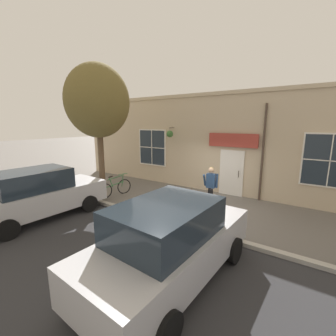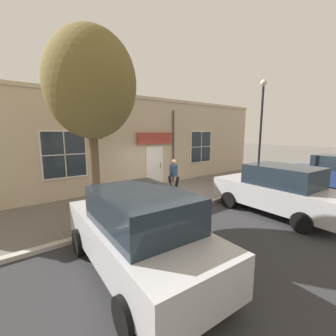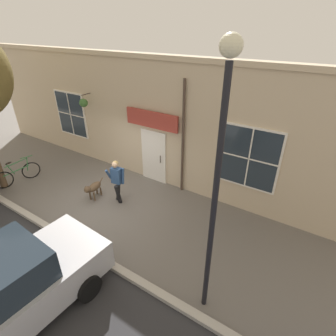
{
  "view_description": "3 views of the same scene",
  "coord_description": "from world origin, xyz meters",
  "px_view_note": "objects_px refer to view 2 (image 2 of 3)",
  "views": [
    {
      "loc": [
        7.83,
        3.76,
        3.3
      ],
      "look_at": [
        -0.19,
        -1.6,
        1.37
      ],
      "focal_mm": 24.0,
      "sensor_mm": 36.0,
      "label": 1
    },
    {
      "loc": [
        7.91,
        -6.33,
        2.88
      ],
      "look_at": [
        0.01,
        -0.17,
        1.28
      ],
      "focal_mm": 24.0,
      "sensor_mm": 36.0,
      "label": 2
    },
    {
      "loc": [
        5.17,
        5.97,
        5.56
      ],
      "look_at": [
        -0.85,
        2.09,
        1.59
      ],
      "focal_mm": 28.0,
      "sensor_mm": 36.0,
      "label": 3
    }
  ],
  "objects_px": {
    "leaning_bicycle": "(98,209)",
    "street_lamp": "(261,120)",
    "parked_car_mid_block": "(277,190)",
    "street_tree_by_curb": "(90,87)",
    "dog_on_leash": "(164,187)",
    "pedestrian_walking": "(174,173)",
    "parked_car_nearest_curb": "(139,231)"
  },
  "relations": [
    {
      "from": "dog_on_leash",
      "to": "parked_car_nearest_curb",
      "type": "distance_m",
      "value": 5.49
    },
    {
      "from": "street_tree_by_curb",
      "to": "parked_car_mid_block",
      "type": "bearing_deg",
      "value": 62.28
    },
    {
      "from": "leaning_bicycle",
      "to": "parked_car_mid_block",
      "type": "distance_m",
      "value": 6.21
    },
    {
      "from": "parked_car_mid_block",
      "to": "street_lamp",
      "type": "bearing_deg",
      "value": 129.2
    },
    {
      "from": "pedestrian_walking",
      "to": "parked_car_nearest_curb",
      "type": "bearing_deg",
      "value": -45.84
    },
    {
      "from": "street_tree_by_curb",
      "to": "street_lamp",
      "type": "height_order",
      "value": "street_tree_by_curb"
    },
    {
      "from": "street_lamp",
      "to": "dog_on_leash",
      "type": "bearing_deg",
      "value": -106.7
    },
    {
      "from": "pedestrian_walking",
      "to": "dog_on_leash",
      "type": "distance_m",
      "value": 1.06
    },
    {
      "from": "leaning_bicycle",
      "to": "street_lamp",
      "type": "relative_size",
      "value": 0.31
    },
    {
      "from": "dog_on_leash",
      "to": "leaning_bicycle",
      "type": "xyz_separation_m",
      "value": [
        0.85,
        -3.33,
        -0.08
      ]
    },
    {
      "from": "dog_on_leash",
      "to": "parked_car_mid_block",
      "type": "xyz_separation_m",
      "value": [
        4.17,
        1.89,
        0.42
      ]
    },
    {
      "from": "pedestrian_walking",
      "to": "dog_on_leash",
      "type": "height_order",
      "value": "pedestrian_walking"
    },
    {
      "from": "street_lamp",
      "to": "pedestrian_walking",
      "type": "bearing_deg",
      "value": -113.81
    },
    {
      "from": "leaning_bicycle",
      "to": "parked_car_nearest_curb",
      "type": "height_order",
      "value": "parked_car_nearest_curb"
    },
    {
      "from": "parked_car_mid_block",
      "to": "parked_car_nearest_curb",
      "type": "bearing_deg",
      "value": -91.1
    },
    {
      "from": "dog_on_leash",
      "to": "leaning_bicycle",
      "type": "bearing_deg",
      "value": -75.68
    },
    {
      "from": "pedestrian_walking",
      "to": "parked_car_mid_block",
      "type": "distance_m",
      "value": 4.63
    },
    {
      "from": "street_tree_by_curb",
      "to": "street_lamp",
      "type": "bearing_deg",
      "value": 88.52
    },
    {
      "from": "parked_car_mid_block",
      "to": "street_tree_by_curb",
      "type": "bearing_deg",
      "value": -117.72
    },
    {
      "from": "parked_car_nearest_curb",
      "to": "parked_car_mid_block",
      "type": "distance_m",
      "value": 5.56
    },
    {
      "from": "dog_on_leash",
      "to": "parked_car_nearest_curb",
      "type": "height_order",
      "value": "parked_car_nearest_curb"
    },
    {
      "from": "dog_on_leash",
      "to": "leaning_bicycle",
      "type": "distance_m",
      "value": 3.44
    },
    {
      "from": "parked_car_nearest_curb",
      "to": "leaning_bicycle",
      "type": "bearing_deg",
      "value": 173.95
    },
    {
      "from": "dog_on_leash",
      "to": "parked_car_mid_block",
      "type": "bearing_deg",
      "value": 24.4
    },
    {
      "from": "leaning_bicycle",
      "to": "street_lamp",
      "type": "xyz_separation_m",
      "value": [
        0.69,
        8.45,
        3.14
      ]
    },
    {
      "from": "leaning_bicycle",
      "to": "parked_car_mid_block",
      "type": "relative_size",
      "value": 0.39
    },
    {
      "from": "street_tree_by_curb",
      "to": "leaning_bicycle",
      "type": "height_order",
      "value": "street_tree_by_curb"
    },
    {
      "from": "parked_car_nearest_curb",
      "to": "pedestrian_walking",
      "type": "bearing_deg",
      "value": 134.16
    },
    {
      "from": "pedestrian_walking",
      "to": "leaning_bicycle",
      "type": "relative_size",
      "value": 0.94
    },
    {
      "from": "dog_on_leash",
      "to": "parked_car_mid_block",
      "type": "relative_size",
      "value": 0.23
    },
    {
      "from": "dog_on_leash",
      "to": "pedestrian_walking",
      "type": "bearing_deg",
      "value": 111.63
    },
    {
      "from": "parked_car_nearest_curb",
      "to": "parked_car_mid_block",
      "type": "xyz_separation_m",
      "value": [
        0.11,
        5.56,
        0.0
      ]
    }
  ]
}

